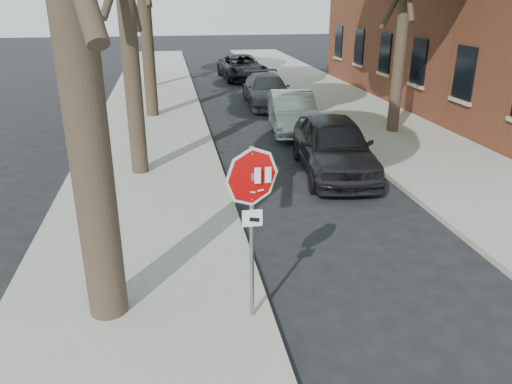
% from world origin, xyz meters
% --- Properties ---
extents(ground, '(120.00, 120.00, 0.00)m').
position_xyz_m(ground, '(0.00, 0.00, 0.00)').
color(ground, black).
rests_on(ground, ground).
extents(sidewalk_left, '(4.00, 55.00, 0.12)m').
position_xyz_m(sidewalk_left, '(-2.50, 12.00, 0.06)').
color(sidewalk_left, gray).
rests_on(sidewalk_left, ground).
extents(sidewalk_right, '(4.00, 55.00, 0.12)m').
position_xyz_m(sidewalk_right, '(6.00, 12.00, 0.06)').
color(sidewalk_right, gray).
rests_on(sidewalk_right, ground).
extents(curb_left, '(0.12, 55.00, 0.13)m').
position_xyz_m(curb_left, '(-0.45, 12.00, 0.07)').
color(curb_left, '#9E9384').
rests_on(curb_left, ground).
extents(curb_right, '(0.12, 55.00, 0.13)m').
position_xyz_m(curb_right, '(3.95, 12.00, 0.07)').
color(curb_right, '#9E9384').
rests_on(curb_right, ground).
extents(stop_sign, '(0.76, 0.34, 2.61)m').
position_xyz_m(stop_sign, '(-0.70, -0.03, 1.95)').
color(stop_sign, gray).
rests_on(stop_sign, sidewalk_left).
extents(car_a, '(2.31, 4.73, 1.55)m').
position_xyz_m(car_a, '(2.60, 6.31, 0.78)').
color(car_a, black).
rests_on(car_a, ground).
extents(car_b, '(1.93, 4.35, 1.39)m').
position_xyz_m(car_b, '(2.60, 11.00, 0.69)').
color(car_b, '#ABB0B3').
rests_on(car_b, ground).
extents(car_c, '(2.06, 4.68, 1.34)m').
position_xyz_m(car_c, '(2.60, 15.71, 0.67)').
color(car_c, '#47464B').
rests_on(car_c, ground).
extents(car_d, '(2.58, 5.14, 1.40)m').
position_xyz_m(car_d, '(2.60, 23.30, 0.70)').
color(car_d, black).
rests_on(car_d, ground).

